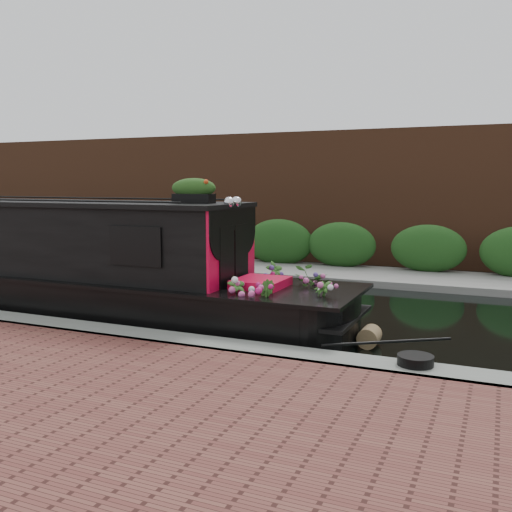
% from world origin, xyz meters
% --- Properties ---
extents(ground, '(80.00, 80.00, 0.00)m').
position_xyz_m(ground, '(0.00, 0.00, 0.00)').
color(ground, black).
rests_on(ground, ground).
extents(near_bank_coping, '(40.00, 0.60, 0.50)m').
position_xyz_m(near_bank_coping, '(0.00, -3.30, 0.00)').
color(near_bank_coping, slate).
rests_on(near_bank_coping, ground).
extents(far_bank_path, '(40.00, 2.40, 0.34)m').
position_xyz_m(far_bank_path, '(0.00, 4.20, 0.00)').
color(far_bank_path, slate).
rests_on(far_bank_path, ground).
extents(far_hedge, '(40.00, 1.10, 2.80)m').
position_xyz_m(far_hedge, '(0.00, 5.10, 0.00)').
color(far_hedge, '#1C4517').
rests_on(far_hedge, ground).
extents(far_brick_wall, '(40.00, 1.00, 8.00)m').
position_xyz_m(far_brick_wall, '(0.00, 7.20, 0.00)').
color(far_brick_wall, '#59321E').
rests_on(far_brick_wall, ground).
extents(narrowboat, '(11.58, 2.04, 2.73)m').
position_xyz_m(narrowboat, '(-1.92, -1.79, 0.81)').
color(narrowboat, black).
rests_on(narrowboat, ground).
extents(rope_fender, '(0.31, 0.39, 0.31)m').
position_xyz_m(rope_fender, '(4.31, -1.79, 0.15)').
color(rope_fender, brown).
rests_on(rope_fender, ground).
extents(coiled_mooring_rope, '(0.44, 0.44, 0.12)m').
position_xyz_m(coiled_mooring_rope, '(5.17, -3.19, 0.31)').
color(coiled_mooring_rope, black).
rests_on(coiled_mooring_rope, near_bank_coping).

